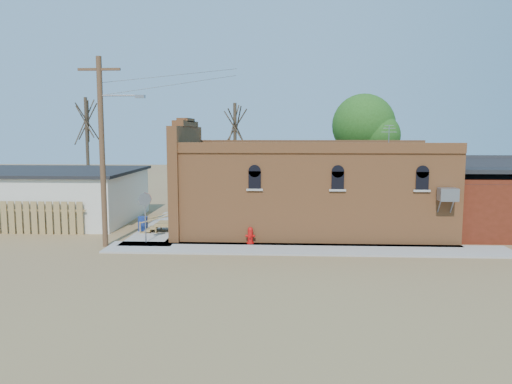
{
  "coord_description": "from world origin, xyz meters",
  "views": [
    {
      "loc": [
        0.34,
        -22.04,
        5.55
      ],
      "look_at": [
        -1.02,
        3.66,
        2.4
      ],
      "focal_mm": 35.0,
      "sensor_mm": 36.0,
      "label": 1
    }
  ],
  "objects_px": {
    "trash_barrel": "(143,224)",
    "brick_bar": "(306,189)",
    "utility_pole": "(103,148)",
    "stop_sign": "(145,204)",
    "fire_hydrant": "(250,235)"
  },
  "relations": [
    {
      "from": "utility_pole",
      "to": "stop_sign",
      "type": "distance_m",
      "value": 3.35
    },
    {
      "from": "brick_bar",
      "to": "trash_barrel",
      "type": "xyz_separation_m",
      "value": [
        -8.94,
        -0.94,
        -1.86
      ]
    },
    {
      "from": "utility_pole",
      "to": "brick_bar",
      "type": "bearing_deg",
      "value": 23.69
    },
    {
      "from": "brick_bar",
      "to": "utility_pole",
      "type": "bearing_deg",
      "value": -156.31
    },
    {
      "from": "brick_bar",
      "to": "trash_barrel",
      "type": "distance_m",
      "value": 9.18
    },
    {
      "from": "utility_pole",
      "to": "trash_barrel",
      "type": "bearing_deg",
      "value": 75.85
    },
    {
      "from": "trash_barrel",
      "to": "brick_bar",
      "type": "bearing_deg",
      "value": 6.03
    },
    {
      "from": "brick_bar",
      "to": "stop_sign",
      "type": "height_order",
      "value": "brick_bar"
    },
    {
      "from": "brick_bar",
      "to": "fire_hydrant",
      "type": "height_order",
      "value": "brick_bar"
    },
    {
      "from": "fire_hydrant",
      "to": "trash_barrel",
      "type": "distance_m",
      "value": 6.69
    },
    {
      "from": "fire_hydrant",
      "to": "utility_pole",
      "type": "bearing_deg",
      "value": -157.52
    },
    {
      "from": "utility_pole",
      "to": "trash_barrel",
      "type": "relative_size",
      "value": 11.17
    },
    {
      "from": "brick_bar",
      "to": "trash_barrel",
      "type": "height_order",
      "value": "brick_bar"
    },
    {
      "from": "utility_pole",
      "to": "stop_sign",
      "type": "relative_size",
      "value": 3.62
    },
    {
      "from": "stop_sign",
      "to": "fire_hydrant",
      "type": "bearing_deg",
      "value": -11.46
    }
  ]
}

